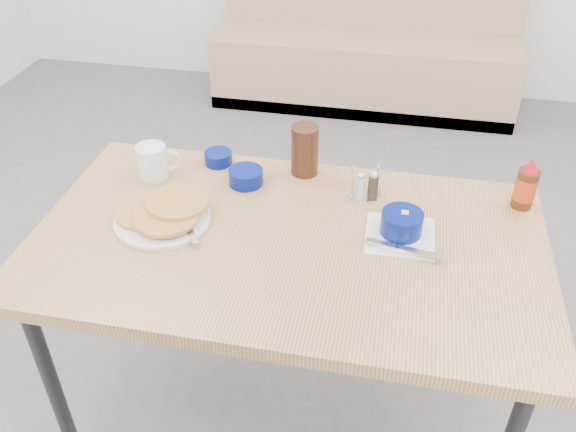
% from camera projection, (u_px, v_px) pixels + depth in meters
% --- Properties ---
extents(booth_bench, '(1.90, 0.56, 1.22)m').
position_uv_depth(booth_bench, '(366.00, 48.00, 3.91)').
color(booth_bench, tan).
rests_on(booth_bench, ground).
extents(dining_table, '(1.40, 0.80, 0.76)m').
position_uv_depth(dining_table, '(288.00, 255.00, 1.70)').
color(dining_table, tan).
rests_on(dining_table, ground).
extents(pancake_plate, '(0.28, 0.27, 0.05)m').
position_uv_depth(pancake_plate, '(163.00, 214.00, 1.72)').
color(pancake_plate, white).
rests_on(pancake_plate, dining_table).
extents(coffee_mug, '(0.13, 0.09, 0.11)m').
position_uv_depth(coffee_mug, '(154.00, 161.00, 1.88)').
color(coffee_mug, white).
rests_on(coffee_mug, dining_table).
extents(grits_setting, '(0.21, 0.20, 0.08)m').
position_uv_depth(grits_setting, '(401.00, 227.00, 1.65)').
color(grits_setting, white).
rests_on(grits_setting, dining_table).
extents(creamer_bowl, '(0.09, 0.09, 0.04)m').
position_uv_depth(creamer_bowl, '(218.00, 158.00, 1.97)').
color(creamer_bowl, navy).
rests_on(creamer_bowl, dining_table).
extents(butter_bowl, '(0.11, 0.11, 0.05)m').
position_uv_depth(butter_bowl, '(246.00, 177.00, 1.87)').
color(butter_bowl, navy).
rests_on(butter_bowl, dining_table).
extents(amber_tumbler, '(0.09, 0.09, 0.16)m').
position_uv_depth(amber_tumbler, '(305.00, 150.00, 1.89)').
color(amber_tumbler, '#351B10').
rests_on(amber_tumbler, dining_table).
extents(condiment_caddy, '(0.10, 0.08, 0.11)m').
position_uv_depth(condiment_caddy, '(366.00, 187.00, 1.80)').
color(condiment_caddy, silver).
rests_on(condiment_caddy, dining_table).
extents(syrup_bottle, '(0.06, 0.06, 0.16)m').
position_uv_depth(syrup_bottle, '(526.00, 186.00, 1.74)').
color(syrup_bottle, '#47230F').
rests_on(syrup_bottle, dining_table).
extents(sugar_wrapper, '(0.04, 0.02, 0.00)m').
position_uv_depth(sugar_wrapper, '(203.00, 216.00, 1.74)').
color(sugar_wrapper, '#E56B4C').
rests_on(sugar_wrapper, dining_table).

